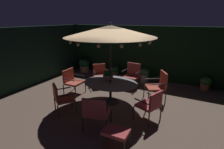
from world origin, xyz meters
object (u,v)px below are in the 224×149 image
(potted_plant_back_center, at_px, (84,65))
(patio_chair_northeast, at_px, (72,80))
(centerpiece_planter, at_px, (108,75))
(patio_chair_southwest, at_px, (158,84))
(patio_umbrella, at_px, (110,31))
(ottoman_footrest, at_px, (116,132))
(potted_plant_right_far, at_px, (145,75))
(potted_plant_right_near, at_px, (114,71))
(patio_chair_north, at_px, (100,73))
(patio_chair_southeast, at_px, (96,111))
(patio_chair_west, at_px, (132,74))
(potted_plant_back_right, at_px, (206,83))
(patio_chair_south, at_px, (151,104))
(patio_chair_east, at_px, (61,97))
(patio_dining_table, at_px, (110,85))

(potted_plant_back_center, bearing_deg, patio_chair_northeast, -62.93)
(centerpiece_planter, distance_m, patio_chair_southwest, 1.79)
(patio_umbrella, height_order, ottoman_footrest, patio_umbrella)
(patio_chair_southwest, distance_m, potted_plant_right_far, 1.86)
(centerpiece_planter, relative_size, potted_plant_right_near, 0.83)
(patio_chair_north, distance_m, potted_plant_right_near, 1.33)
(patio_chair_southwest, distance_m, potted_plant_right_near, 3.02)
(ottoman_footrest, xyz_separation_m, potted_plant_right_near, (-2.28, 4.43, -0.08))
(patio_chair_southwest, bearing_deg, patio_umbrella, -147.74)
(patio_chair_southeast, bearing_deg, potted_plant_back_center, 129.29)
(patio_chair_northeast, height_order, potted_plant_right_far, patio_chair_northeast)
(patio_chair_west, bearing_deg, potted_plant_back_right, 21.29)
(patio_chair_south, height_order, potted_plant_right_near, patio_chair_south)
(patio_chair_west, xyz_separation_m, potted_plant_back_right, (2.78, 1.08, -0.28))
(patio_chair_north, xyz_separation_m, patio_chair_south, (2.70, -1.77, 0.01))
(patio_chair_east, distance_m, patio_chair_south, 2.64)
(patio_chair_east, distance_m, potted_plant_back_right, 5.65)
(patio_chair_south, xyz_separation_m, patio_chair_west, (-1.41, 2.23, 0.03))
(centerpiece_planter, distance_m, patio_chair_west, 1.67)
(patio_dining_table, xyz_separation_m, potted_plant_right_far, (0.45, 2.47, -0.27))
(patio_chair_northeast, relative_size, patio_chair_west, 0.93)
(potted_plant_right_near, bearing_deg, patio_chair_north, -91.08)
(ottoman_footrest, xyz_separation_m, potted_plant_back_center, (-4.15, 4.50, 0.00))
(patio_chair_southwest, xyz_separation_m, potted_plant_back_center, (-4.41, 1.68, -0.23))
(ottoman_footrest, xyz_separation_m, potted_plant_back_right, (1.76, 4.66, -0.05))
(patio_chair_west, relative_size, potted_plant_back_center, 1.50)
(patio_chair_southeast, bearing_deg, patio_chair_south, 42.78)
(patio_umbrella, xyz_separation_m, patio_chair_west, (0.14, 1.66, -1.84))
(potted_plant_right_near, bearing_deg, patio_umbrella, -65.96)
(patio_chair_east, bearing_deg, patio_chair_north, 93.94)
(ottoman_footrest, distance_m, potted_plant_right_near, 4.98)
(patio_chair_northeast, bearing_deg, patio_umbrella, 0.57)
(patio_chair_east, bearing_deg, potted_plant_back_center, 117.25)
(patio_dining_table, bearing_deg, patio_chair_southeast, -74.93)
(centerpiece_planter, bearing_deg, patio_chair_north, 131.59)
(patio_chair_south, distance_m, patio_chair_west, 2.64)
(patio_chair_east, height_order, patio_chair_southeast, patio_chair_southeast)
(patio_chair_south, distance_m, potted_plant_back_center, 5.53)
(potted_plant_right_far, bearing_deg, patio_chair_northeast, -130.39)
(patio_chair_east, bearing_deg, patio_chair_west, 69.75)
(patio_chair_west, relative_size, potted_plant_back_right, 1.87)
(patio_chair_southeast, relative_size, potted_plant_back_center, 1.40)
(patio_chair_east, distance_m, patio_chair_southeast, 1.42)
(potted_plant_back_right, bearing_deg, patio_chair_southeast, -119.79)
(patio_chair_east, height_order, patio_chair_southwest, patio_chair_southwest)
(patio_chair_north, bearing_deg, patio_chair_east, -86.06)
(patio_chair_southeast, relative_size, potted_plant_right_near, 1.82)
(patio_chair_west, bearing_deg, centerpiece_planter, -99.66)
(patio_chair_east, relative_size, patio_chair_southeast, 0.99)
(patio_chair_north, distance_m, potted_plant_back_right, 4.35)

